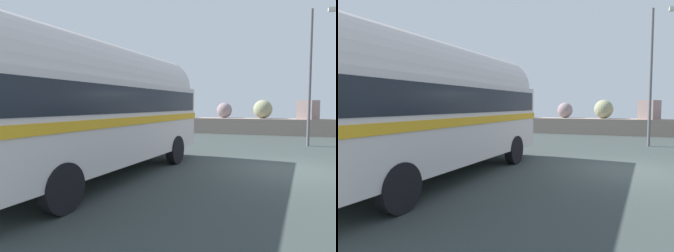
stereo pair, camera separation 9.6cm
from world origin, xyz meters
TOP-DOWN VIEW (x-y plane):
  - ground at (0.00, 0.00)m, footprint 32.00×26.00m
  - breakwater at (-0.57, 11.83)m, footprint 31.36×1.95m
  - vintage_coach at (-5.11, -2.64)m, footprint 3.39×8.80m
  - lamp_post at (1.27, 6.15)m, footprint 1.21×0.25m

SIDE VIEW (x-z plane):
  - ground at x=0.00m, z-range 0.00..0.02m
  - breakwater at x=-0.57m, z-range -0.46..1.98m
  - vintage_coach at x=-5.11m, z-range 0.20..3.90m
  - lamp_post at x=1.27m, z-range 0.41..7.02m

